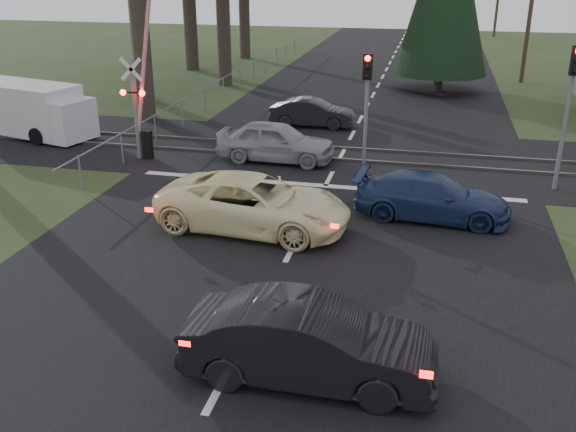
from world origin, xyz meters
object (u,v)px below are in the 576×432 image
(utility_pole_mid, at_px, (532,2))
(dark_car_far, at_px, (312,113))
(blue_sedan, at_px, (432,197))
(crossing_signal, at_px, (141,106))
(cream_coupe, at_px, (254,204))
(silver_car, at_px, (276,142))
(traffic_signal_center, at_px, (367,91))
(traffic_signal_right, at_px, (573,91))
(white_van, at_px, (32,110))
(dark_hatchback, at_px, (310,343))

(utility_pole_mid, height_order, dark_car_far, utility_pole_mid)
(dark_car_far, bearing_deg, blue_sedan, -151.53)
(crossing_signal, height_order, cream_coupe, crossing_signal)
(crossing_signal, bearing_deg, utility_pole_mid, 52.03)
(blue_sedan, height_order, dark_car_far, blue_sedan)
(silver_car, xyz_separation_m, dark_car_far, (0.35, 5.54, -0.13))
(traffic_signal_center, height_order, dark_car_far, traffic_signal_center)
(traffic_signal_right, relative_size, white_van, 0.78)
(cream_coupe, bearing_deg, dark_car_far, 8.41)
(crossing_signal, distance_m, white_van, 6.47)
(utility_pole_mid, bearing_deg, traffic_signal_right, -92.66)
(cream_coupe, xyz_separation_m, dark_hatchback, (2.88, -6.53, -0.00))
(traffic_signal_center, xyz_separation_m, white_van, (-14.33, 1.19, -1.68))
(silver_car, bearing_deg, crossing_signal, 102.01)
(silver_car, distance_m, white_van, 11.07)
(dark_car_far, bearing_deg, traffic_signal_center, -151.72)
(dark_hatchback, bearing_deg, cream_coupe, 23.47)
(blue_sedan, xyz_separation_m, white_van, (-16.85, 5.77, 0.47))
(cream_coupe, height_order, white_van, white_van)
(dark_hatchback, height_order, white_van, white_van)
(crossing_signal, distance_m, blue_sedan, 11.49)
(white_van, bearing_deg, silver_car, 8.37)
(utility_pole_mid, distance_m, blue_sedan, 24.75)
(traffic_signal_center, distance_m, white_van, 14.47)
(crossing_signal, bearing_deg, cream_coupe, -43.51)
(traffic_signal_center, height_order, white_van, traffic_signal_center)
(traffic_signal_right, height_order, traffic_signal_center, traffic_signal_right)
(white_van, bearing_deg, dark_hatchback, -29.09)
(silver_car, relative_size, dark_car_far, 1.17)
(crossing_signal, distance_m, dark_hatchback, 15.05)
(dark_car_far, bearing_deg, dark_hatchback, -169.45)
(traffic_signal_center, height_order, silver_car, traffic_signal_center)
(traffic_signal_right, distance_m, silver_car, 10.27)
(crossing_signal, xyz_separation_m, traffic_signal_center, (8.27, 0.89, 0.75))
(crossing_signal, xyz_separation_m, dark_hatchback, (8.79, -12.15, -1.30))
(dark_hatchback, bearing_deg, crossing_signal, 35.61)
(traffic_signal_right, relative_size, utility_pole_mid, 0.52)
(traffic_signal_right, relative_size, blue_sedan, 1.03)
(silver_car, relative_size, white_van, 0.73)
(dark_hatchback, bearing_deg, white_van, 45.92)
(dark_car_far, bearing_deg, traffic_signal_right, -125.29)
(utility_pole_mid, distance_m, white_van, 28.60)
(crossing_signal, bearing_deg, silver_car, 9.88)
(dark_hatchback, bearing_deg, utility_pole_mid, -12.46)
(traffic_signal_right, bearing_deg, white_van, 173.45)
(traffic_signal_right, bearing_deg, dark_car_far, 144.84)
(traffic_signal_center, xyz_separation_m, cream_coupe, (-2.36, -6.51, -2.05))
(traffic_signal_center, bearing_deg, white_van, 175.24)
(crossing_signal, bearing_deg, blue_sedan, -18.85)
(white_van, bearing_deg, blue_sedan, -4.19)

